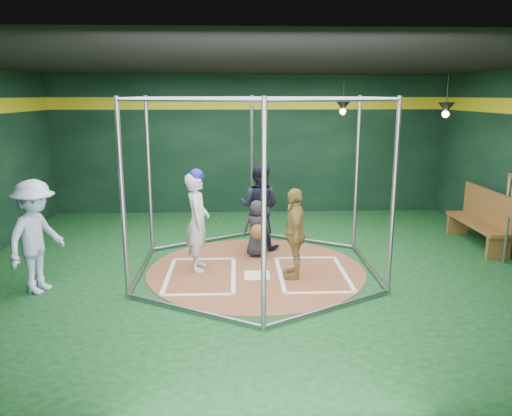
{
  "coord_description": "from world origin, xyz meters",
  "views": [
    {
      "loc": [
        -0.34,
        -8.3,
        3.02
      ],
      "look_at": [
        0.0,
        0.1,
        1.1
      ],
      "focal_mm": 35.0,
      "sensor_mm": 36.0,
      "label": 1
    }
  ],
  "objects_px": {
    "visitor_leopard": "(295,233)",
    "umpire": "(259,207)",
    "batter_figure": "(198,220)",
    "dugout_bench": "(482,217)"
  },
  "relations": [
    {
      "from": "visitor_leopard",
      "to": "umpire",
      "type": "height_order",
      "value": "umpire"
    },
    {
      "from": "batter_figure",
      "to": "umpire",
      "type": "relative_size",
      "value": 1.06
    },
    {
      "from": "umpire",
      "to": "dugout_bench",
      "type": "bearing_deg",
      "value": -158.05
    },
    {
      "from": "visitor_leopard",
      "to": "umpire",
      "type": "distance_m",
      "value": 1.74
    },
    {
      "from": "visitor_leopard",
      "to": "umpire",
      "type": "xyz_separation_m",
      "value": [
        -0.51,
        1.67,
        0.08
      ]
    },
    {
      "from": "batter_figure",
      "to": "dugout_bench",
      "type": "distance_m",
      "value": 5.79
    },
    {
      "from": "batter_figure",
      "to": "visitor_leopard",
      "type": "distance_m",
      "value": 1.7
    },
    {
      "from": "umpire",
      "to": "visitor_leopard",
      "type": "bearing_deg",
      "value": 128.77
    },
    {
      "from": "batter_figure",
      "to": "umpire",
      "type": "height_order",
      "value": "batter_figure"
    },
    {
      "from": "batter_figure",
      "to": "umpire",
      "type": "xyz_separation_m",
      "value": [
        1.13,
        1.22,
        -0.04
      ]
    }
  ]
}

